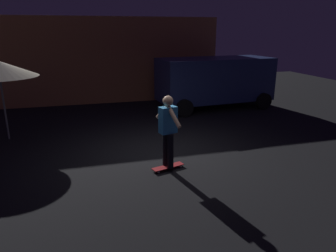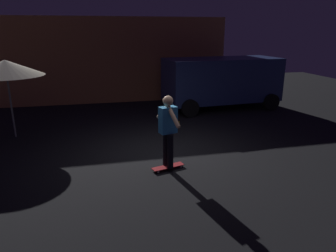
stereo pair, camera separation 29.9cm
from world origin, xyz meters
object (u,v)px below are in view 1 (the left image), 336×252
parked_van (215,79)px  skateboard_spare (171,125)px  skateboard_ridden (168,167)px  skater (168,127)px

parked_van → skateboard_spare: parked_van is taller
skateboard_ridden → skater: skater is taller
skateboard_ridden → skater: (-0.00, 0.00, 0.98)m
parked_van → skateboard_ridden: 6.57m
skateboard_ridden → skateboard_spare: 3.39m
parked_van → skateboard_spare: bearing=-138.6°
skater → skateboard_spare: bearing=72.6°
skateboard_spare → skater: bearing=-107.4°
parked_van → skateboard_ridden: size_ratio=5.89×
skateboard_spare → skater: 3.53m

